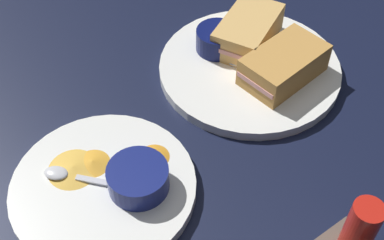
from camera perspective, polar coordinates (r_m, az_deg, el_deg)
ground_plane at (r=76.59cm, az=5.43°, el=-1.04°), size 110.00×110.00×3.00cm
plate_sandwich_main at (r=82.71cm, az=6.42°, el=5.73°), size 28.87×28.87×1.60cm
sandwich_half_near at (r=79.31cm, az=10.22°, el=6.08°), size 14.03×9.17×4.80cm
sandwich_half_far at (r=84.79cm, az=6.26°, el=9.83°), size 15.04×12.71×4.80cm
ramekin_dark_sauce at (r=83.53cm, az=2.84°, el=9.02°), size 6.90×6.90×3.64cm
spoon_by_dark_ramekin at (r=81.46cm, az=5.24°, el=6.16°), size 2.27×9.88×0.80cm
plate_chips_companion at (r=68.12cm, az=-9.83°, el=-7.40°), size 24.21×24.21×1.60cm
ramekin_light_gravy at (r=65.15cm, az=-6.04°, el=-6.42°), size 7.90×7.90×3.36cm
spoon_by_gravy_ramekin at (r=68.82cm, az=-13.93°, el=-5.97°), size 7.66×8.36×0.80cm
plantain_chip_scatter at (r=69.17cm, az=-10.72°, el=-4.82°), size 16.83×11.51×0.60cm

